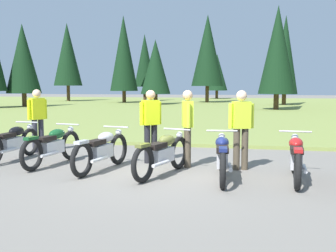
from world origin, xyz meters
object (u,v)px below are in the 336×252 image
at_px(motorcycle_silver, 102,150).
at_px(rider_near_row_end, 241,125).
at_px(rider_checking_bike, 37,117).
at_px(motorcycle_red, 296,158).
at_px(motorcycle_black, 13,142).
at_px(motorcycle_british_green, 53,145).
at_px(motorcycle_navy, 222,156).
at_px(rider_in_hivis_vest, 151,122).
at_px(rider_with_back_turned, 187,124).
at_px(motorcycle_olive, 163,153).

height_order(motorcycle_silver, rider_near_row_end, rider_near_row_end).
height_order(rider_checking_bike, rider_near_row_end, same).
bearing_deg(rider_near_row_end, motorcycle_silver, -167.75).
height_order(motorcycle_silver, motorcycle_red, same).
bearing_deg(motorcycle_black, motorcycle_red, -7.52).
xyz_separation_m(motorcycle_silver, rider_checking_bike, (-2.48, 1.86, 0.51)).
xyz_separation_m(motorcycle_british_green, motorcycle_navy, (3.79, -0.67, 0.00)).
xyz_separation_m(rider_checking_bike, rider_near_row_end, (5.32, -1.25, 0.00)).
bearing_deg(rider_near_row_end, rider_checking_bike, 166.83).
xyz_separation_m(motorcycle_red, rider_in_hivis_vest, (-3.06, 1.19, 0.51)).
relative_size(rider_checking_bike, rider_near_row_end, 1.00).
bearing_deg(rider_with_back_turned, motorcycle_navy, -51.87).
bearing_deg(rider_near_row_end, motorcycle_red, -37.83).
relative_size(motorcycle_red, rider_checking_bike, 1.26).
bearing_deg(motorcycle_black, rider_checking_bike, 90.56).
distance_m(motorcycle_british_green, rider_near_row_end, 4.17).
relative_size(motorcycle_silver, motorcycle_navy, 0.99).
xyz_separation_m(rider_near_row_end, rider_with_back_turned, (-1.15, 0.10, 0.00)).
bearing_deg(motorcycle_silver, motorcycle_olive, -8.44).
bearing_deg(motorcycle_british_green, rider_with_back_turned, 7.03).
xyz_separation_m(motorcycle_red, rider_checking_bike, (-6.35, 2.04, 0.51)).
bearing_deg(rider_near_row_end, rider_in_hivis_vest, 168.92).
bearing_deg(rider_with_back_turned, rider_checking_bike, 164.62).
bearing_deg(motorcycle_navy, rider_near_row_end, 70.49).
distance_m(motorcycle_british_green, motorcycle_red, 5.17).
xyz_separation_m(motorcycle_red, rider_near_row_end, (-1.02, 0.79, 0.51)).
distance_m(motorcycle_silver, motorcycle_red, 3.87).
relative_size(motorcycle_silver, motorcycle_red, 0.99).
xyz_separation_m(motorcycle_british_green, motorcycle_olive, (2.62, -0.54, 0.00)).
bearing_deg(motorcycle_olive, rider_near_row_end, 28.49).
bearing_deg(motorcycle_silver, motorcycle_red, -2.61).
bearing_deg(rider_in_hivis_vest, rider_with_back_turned, -18.72).
bearing_deg(rider_with_back_turned, motorcycle_british_green, -172.97).
bearing_deg(rider_in_hivis_vest, motorcycle_navy, -38.12).
bearing_deg(rider_near_row_end, rider_with_back_turned, 175.18).
distance_m(motorcycle_olive, rider_near_row_end, 1.78).
bearing_deg(motorcycle_olive, motorcycle_black, 167.29).
distance_m(motorcycle_british_green, rider_in_hivis_vest, 2.25).
bearing_deg(rider_checking_bike, motorcycle_black, -89.44).
bearing_deg(rider_with_back_turned, rider_near_row_end, -4.82).
bearing_deg(motorcycle_olive, motorcycle_red, 0.51).
bearing_deg(motorcycle_navy, rider_with_back_turned, 128.13).
relative_size(motorcycle_black, motorcycle_olive, 1.04).
xyz_separation_m(motorcycle_black, motorcycle_olive, (3.81, -0.86, 0.00)).
bearing_deg(rider_with_back_turned, motorcycle_black, -179.27).
distance_m(motorcycle_british_green, motorcycle_olive, 2.68).
height_order(motorcycle_british_green, rider_with_back_turned, rider_with_back_turned).
height_order(motorcycle_navy, rider_near_row_end, rider_near_row_end).
bearing_deg(rider_checking_bike, motorcycle_silver, -36.89).
relative_size(motorcycle_british_green, motorcycle_red, 0.99).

